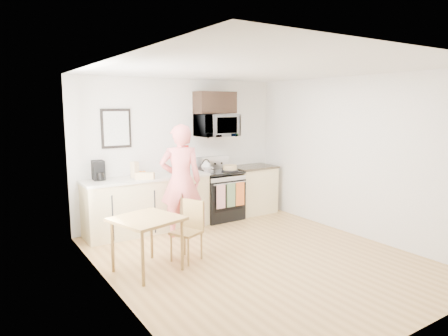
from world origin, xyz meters
TOP-DOWN VIEW (x-y plane):
  - floor at (0.00, 0.00)m, footprint 4.60×4.60m
  - back_wall at (0.00, 2.30)m, footprint 4.00×0.04m
  - front_wall at (0.00, -2.30)m, footprint 4.00×0.04m
  - left_wall at (-2.00, 0.00)m, footprint 0.04×4.60m
  - right_wall at (2.00, 0.00)m, footprint 0.04×4.60m
  - ceiling at (0.00, 0.00)m, footprint 4.00×4.60m
  - window at (-1.96, 0.80)m, footprint 0.06×1.40m
  - cabinet_left at (-0.80, 2.00)m, footprint 2.10×0.60m
  - countertop_left at (-0.80, 2.00)m, footprint 2.14×0.64m
  - cabinet_right at (1.43, 2.00)m, footprint 0.84×0.60m
  - countertop_right at (1.43, 2.00)m, footprint 0.88×0.64m
  - range at (0.63, 1.98)m, footprint 0.76×0.70m
  - microwave at (0.63, 2.08)m, footprint 0.76×0.51m
  - upper_cabinet at (0.63, 2.12)m, footprint 0.76×0.35m
  - wall_art at (-1.20, 2.28)m, footprint 0.50×0.04m
  - wall_trivet at (0.05, 2.28)m, footprint 0.20×0.02m
  - person at (-0.44, 1.45)m, footprint 0.79×0.67m
  - dining_table at (-1.46, 0.42)m, footprint 0.82×0.82m
  - chair at (-0.77, 0.51)m, footprint 0.49×0.46m
  - knife_block at (-0.09, 2.15)m, footprint 0.12×0.15m
  - utensil_crock at (-0.18, 2.10)m, footprint 0.13×0.13m
  - fruit_bowl at (-0.87, 2.07)m, footprint 0.23×0.23m
  - milk_carton at (-1.00, 2.02)m, footprint 0.13×0.13m
  - coffee_maker at (-1.56, 2.15)m, footprint 0.19×0.27m
  - bread_bag at (-0.91, 1.81)m, footprint 0.32×0.28m
  - cake at (0.78, 1.85)m, footprint 0.31×0.31m
  - kettle at (0.39, 2.06)m, footprint 0.18×0.18m
  - pot at (0.35, 1.89)m, footprint 0.18×0.30m

SIDE VIEW (x-z plane):
  - floor at x=0.00m, z-range 0.00..0.00m
  - range at x=0.63m, z-range -0.14..1.02m
  - cabinet_left at x=-0.80m, z-range 0.00..0.90m
  - cabinet_right at x=1.43m, z-range 0.00..0.90m
  - chair at x=-0.77m, z-range 0.12..0.95m
  - dining_table at x=-1.46m, z-range 0.27..0.99m
  - person at x=-0.44m, z-range 0.00..1.84m
  - countertop_left at x=-0.80m, z-range 0.90..0.94m
  - countertop_right at x=1.43m, z-range 0.90..0.94m
  - pot at x=0.35m, z-range 0.93..1.01m
  - cake at x=0.78m, z-range 0.92..1.03m
  - fruit_bowl at x=-0.87m, z-range 0.93..1.03m
  - bread_bag at x=-0.91m, z-range 0.94..1.05m
  - kettle at x=0.39m, z-range 0.91..1.13m
  - knife_block at x=-0.09m, z-range 0.94..1.15m
  - milk_carton at x=-1.00m, z-range 0.94..1.21m
  - coffee_maker at x=-1.56m, z-range 0.93..1.24m
  - utensil_crock at x=-0.18m, z-range 0.90..1.29m
  - back_wall at x=0.00m, z-range 0.00..2.60m
  - front_wall at x=0.00m, z-range 0.00..2.60m
  - left_wall at x=-2.00m, z-range 0.00..2.60m
  - right_wall at x=2.00m, z-range 0.00..2.60m
  - wall_trivet at x=0.05m, z-range 1.20..1.40m
  - window at x=-1.96m, z-range 0.80..2.30m
  - wall_art at x=-1.20m, z-range 1.43..2.08m
  - microwave at x=0.63m, z-range 1.55..1.97m
  - upper_cabinet at x=0.63m, z-range 1.98..2.38m
  - ceiling at x=0.00m, z-range 2.58..2.62m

